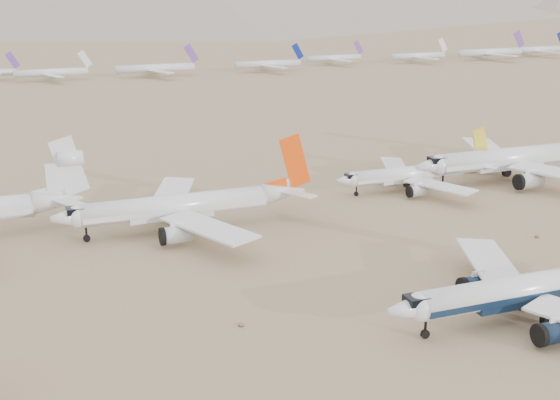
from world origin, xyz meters
name	(u,v)px	position (x,y,z in m)	size (l,w,h in m)	color
ground	(467,332)	(0.00, 0.00, 0.00)	(7000.00, 7000.00, 0.00)	#7C6648
main_airliner	(539,287)	(13.29, 0.69, 4.91)	(50.64, 49.46, 17.87)	silver
row2_navy_widebody	(519,158)	(63.82, 69.84, 5.71)	(57.53, 56.25, 20.47)	silver
row2_gold_tail	(414,174)	(33.90, 71.29, 4.00)	(40.13, 39.25, 14.29)	silver
row2_orange_tail	(186,206)	(-25.97, 61.86, 5.18)	(51.79, 50.67, 18.47)	silver
distant_storage_row	(185,66)	(40.29, 309.08, 4.31)	(607.22, 60.08, 14.85)	silver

